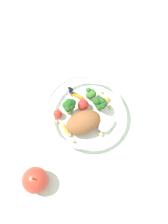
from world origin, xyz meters
TOP-DOWN VIEW (x-y plane):
  - ground_plane at (0.00, 0.00)m, footprint 2.40×2.40m
  - food_container at (0.02, -0.02)m, footprint 0.21×0.21m
  - loose_apple at (-0.19, -0.03)m, footprint 0.06×0.06m
  - folded_napkin at (0.24, -0.14)m, footprint 0.13×0.13m

SIDE VIEW (x-z plane):
  - ground_plane at x=0.00m, z-range 0.00..0.00m
  - folded_napkin at x=0.24m, z-range 0.00..0.01m
  - food_container at x=0.02m, z-range 0.00..0.06m
  - loose_apple at x=-0.19m, z-range -0.01..0.07m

